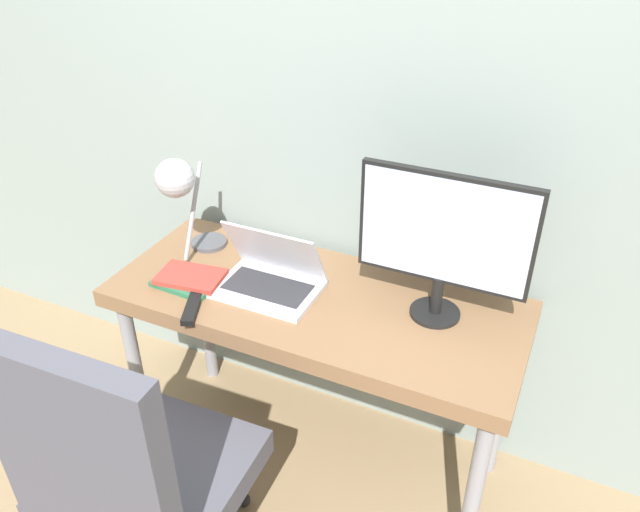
{
  "coord_description": "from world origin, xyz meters",
  "views": [
    {
      "loc": [
        0.71,
        -1.22,
        1.97
      ],
      "look_at": [
        0.03,
        0.26,
        0.95
      ],
      "focal_mm": 35.0,
      "sensor_mm": 36.0,
      "label": 1
    }
  ],
  "objects_px": {
    "laptop": "(270,276)",
    "desk_lamp": "(179,187)",
    "office_chair": "(127,472)",
    "book_stack": "(189,279)",
    "monitor": "(444,237)"
  },
  "relations": [
    {
      "from": "laptop",
      "to": "desk_lamp",
      "type": "distance_m",
      "value": 0.43
    },
    {
      "from": "office_chair",
      "to": "book_stack",
      "type": "distance_m",
      "value": 0.67
    },
    {
      "from": "laptop",
      "to": "office_chair",
      "type": "bearing_deg",
      "value": -95.99
    },
    {
      "from": "monitor",
      "to": "book_stack",
      "type": "distance_m",
      "value": 0.87
    },
    {
      "from": "laptop",
      "to": "office_chair",
      "type": "height_order",
      "value": "office_chair"
    },
    {
      "from": "desk_lamp",
      "to": "office_chair",
      "type": "relative_size",
      "value": 0.37
    },
    {
      "from": "monitor",
      "to": "book_stack",
      "type": "xyz_separation_m",
      "value": [
        -0.8,
        -0.18,
        -0.26
      ]
    },
    {
      "from": "office_chair",
      "to": "desk_lamp",
      "type": "bearing_deg",
      "value": 110.9
    },
    {
      "from": "monitor",
      "to": "desk_lamp",
      "type": "height_order",
      "value": "monitor"
    },
    {
      "from": "laptop",
      "to": "book_stack",
      "type": "height_order",
      "value": "laptop"
    },
    {
      "from": "laptop",
      "to": "book_stack",
      "type": "distance_m",
      "value": 0.28
    },
    {
      "from": "office_chair",
      "to": "book_stack",
      "type": "bearing_deg",
      "value": 107.67
    },
    {
      "from": "desk_lamp",
      "to": "book_stack",
      "type": "bearing_deg",
      "value": -54.23
    },
    {
      "from": "book_stack",
      "to": "desk_lamp",
      "type": "bearing_deg",
      "value": 125.77
    },
    {
      "from": "monitor",
      "to": "desk_lamp",
      "type": "relative_size",
      "value": 1.31
    }
  ]
}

